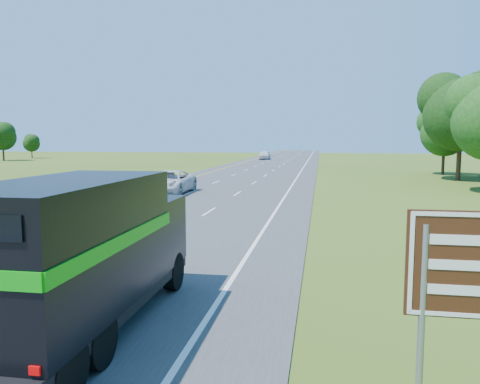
{
  "coord_description": "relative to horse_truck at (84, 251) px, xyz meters",
  "views": [
    {
      "loc": [
        7.98,
        3.66,
        4.08
      ],
      "look_at": [
        4.29,
        24.95,
        1.65
      ],
      "focal_mm": 35.0,
      "sensor_mm": 36.0,
      "label": 1
    }
  ],
  "objects": [
    {
      "name": "far_car",
      "position": [
        -6.5,
        86.21,
        -0.85
      ],
      "size": [
        2.17,
        5.28,
        1.79
      ],
      "primitive_type": "imported",
      "rotation": [
        0.0,
        0.0,
        0.01
      ],
      "color": "silver",
      "rests_on": "road"
    },
    {
      "name": "horse_truck",
      "position": [
        0.0,
        0.0,
        0.0
      ],
      "size": [
        2.41,
        7.42,
        3.27
      ],
      "rotation": [
        0.0,
        0.0,
        0.01
      ],
      "color": "black",
      "rests_on": "road"
    },
    {
      "name": "lane_markings",
      "position": [
        -3.16,
        37.55,
        -1.75
      ],
      "size": [
        11.15,
        260.0,
        0.01
      ],
      "color": "yellow",
      "rests_on": "road"
    },
    {
      "name": "road",
      "position": [
        -3.16,
        37.55,
        -1.77
      ],
      "size": [
        15.0,
        260.0,
        0.04
      ],
      "primitive_type": "cube",
      "color": "#38383A",
      "rests_on": "ground"
    },
    {
      "name": "white_suv",
      "position": [
        -6.39,
        24.86,
        -0.9
      ],
      "size": [
        2.83,
        6.13,
        1.7
      ],
      "primitive_type": "imported",
      "rotation": [
        0.0,
        0.0,
        0.0
      ],
      "color": "silver",
      "rests_on": "road"
    }
  ]
}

